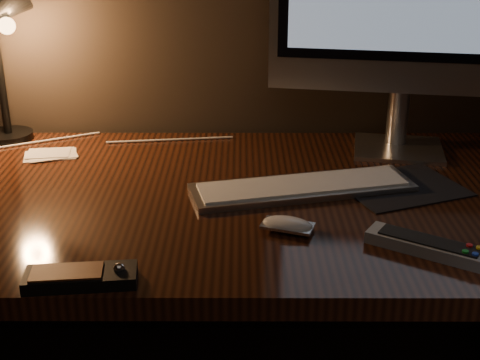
{
  "coord_description": "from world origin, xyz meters",
  "views": [
    {
      "loc": [
        0.04,
        0.66,
        1.28
      ],
      "look_at": [
        0.04,
        1.73,
        0.83
      ],
      "focal_mm": 50.0,
      "sensor_mm": 36.0,
      "label": 1
    }
  ],
  "objects_px": {
    "desk": "(221,236)",
    "tv_remote": "(429,246)",
    "mouse": "(288,226)",
    "desk_lamp": "(0,33)",
    "media_remote": "(81,277)",
    "keyboard": "(302,187)"
  },
  "relations": [
    {
      "from": "desk",
      "to": "tv_remote",
      "type": "xyz_separation_m",
      "value": [
        0.35,
        -0.31,
        0.14
      ]
    },
    {
      "from": "mouse",
      "to": "tv_remote",
      "type": "xyz_separation_m",
      "value": [
        0.22,
        -0.08,
        0.0
      ]
    },
    {
      "from": "desk",
      "to": "tv_remote",
      "type": "bearing_deg",
      "value": -41.5
    },
    {
      "from": "desk",
      "to": "desk_lamp",
      "type": "relative_size",
      "value": 4.15
    },
    {
      "from": "media_remote",
      "to": "desk_lamp",
      "type": "distance_m",
      "value": 0.74
    },
    {
      "from": "keyboard",
      "to": "media_remote",
      "type": "bearing_deg",
      "value": -149.44
    },
    {
      "from": "keyboard",
      "to": "desk_lamp",
      "type": "height_order",
      "value": "desk_lamp"
    },
    {
      "from": "keyboard",
      "to": "mouse",
      "type": "relative_size",
      "value": 4.92
    },
    {
      "from": "desk",
      "to": "mouse",
      "type": "distance_m",
      "value": 0.3
    },
    {
      "from": "keyboard",
      "to": "tv_remote",
      "type": "height_order",
      "value": "tv_remote"
    },
    {
      "from": "tv_remote",
      "to": "mouse",
      "type": "bearing_deg",
      "value": -166.71
    },
    {
      "from": "media_remote",
      "to": "desk_lamp",
      "type": "bearing_deg",
      "value": 109.24
    },
    {
      "from": "media_remote",
      "to": "desk_lamp",
      "type": "relative_size",
      "value": 0.44
    },
    {
      "from": "tv_remote",
      "to": "desk_lamp",
      "type": "bearing_deg",
      "value": -179.98
    },
    {
      "from": "desk",
      "to": "media_remote",
      "type": "xyz_separation_m",
      "value": [
        -0.2,
        -0.41,
        0.14
      ]
    },
    {
      "from": "desk",
      "to": "desk_lamp",
      "type": "height_order",
      "value": "desk_lamp"
    },
    {
      "from": "desk",
      "to": "mouse",
      "type": "bearing_deg",
      "value": -61.72
    },
    {
      "from": "keyboard",
      "to": "tv_remote",
      "type": "distance_m",
      "value": 0.31
    },
    {
      "from": "desk",
      "to": "keyboard",
      "type": "height_order",
      "value": "keyboard"
    },
    {
      "from": "desk_lamp",
      "to": "mouse",
      "type": "bearing_deg",
      "value": -28.33
    },
    {
      "from": "keyboard",
      "to": "desk_lamp",
      "type": "distance_m",
      "value": 0.76
    },
    {
      "from": "tv_remote",
      "to": "desk_lamp",
      "type": "relative_size",
      "value": 0.51
    }
  ]
}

